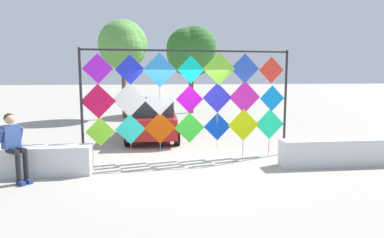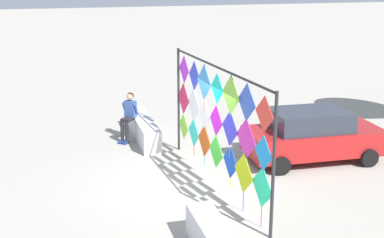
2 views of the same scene
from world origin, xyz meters
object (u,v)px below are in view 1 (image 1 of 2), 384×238
object	(u,v)px
parked_car	(153,118)
tree_far_right	(124,45)
kite_display_rack	(190,95)
tree_broadleaf	(191,50)
seated_vendor	(14,142)

from	to	relation	value
parked_car	tree_far_right	bearing A→B (deg)	103.88
kite_display_rack	parked_car	world-z (taller)	kite_display_rack
kite_display_rack	tree_far_right	xyz separation A→B (m)	(-2.43, 8.92, 1.99)
kite_display_rack	parked_car	distance (m)	3.47
kite_display_rack	tree_broadleaf	size ratio (longest dim) A/B	1.14
seated_vendor	tree_broadleaf	bearing A→B (deg)	66.34
seated_vendor	tree_far_right	world-z (taller)	tree_far_right
seated_vendor	tree_broadleaf	world-z (taller)	tree_broadleaf
kite_display_rack	seated_vendor	size ratio (longest dim) A/B	3.77
tree_broadleaf	kite_display_rack	bearing A→B (deg)	-96.89
seated_vendor	parked_car	bearing A→B (deg)	56.63
seated_vendor	tree_far_right	xyz separation A→B (m)	(1.68, 10.49, 2.90)
tree_broadleaf	tree_far_right	bearing A→B (deg)	-153.53
kite_display_rack	parked_car	size ratio (longest dim) A/B	1.51
parked_car	seated_vendor	bearing A→B (deg)	-123.37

